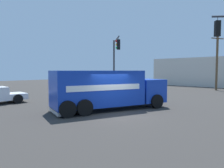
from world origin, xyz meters
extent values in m
plane|color=#33302D|center=(0.00, 0.00, 0.00)|extent=(100.00, 100.00, 0.00)
cube|color=#1438AD|center=(-1.80, 0.07, 1.53)|extent=(4.10, 6.52, 2.37)
cube|color=#1438AD|center=(-0.57, 4.02, 1.20)|extent=(2.86, 2.53, 1.70)
cube|color=black|center=(-0.32, 4.83, 1.54)|extent=(1.95, 0.68, 0.88)
cube|color=#B2B2B7|center=(-2.68, -2.74, 0.19)|extent=(2.26, 0.88, 0.21)
cube|color=white|center=(-2.96, 0.43, 1.65)|extent=(1.54, 4.88, 0.36)
cube|color=white|center=(-0.65, -0.30, 1.65)|extent=(1.54, 4.88, 0.36)
cylinder|color=black|center=(-1.77, 4.34, 0.50)|extent=(0.57, 1.04, 1.00)
cylinder|color=black|center=(0.60, 3.60, 0.50)|extent=(0.57, 1.04, 1.00)
cylinder|color=black|center=(-3.42, -0.94, 0.50)|extent=(0.57, 1.04, 1.00)
cylinder|color=black|center=(-1.05, -1.68, 0.50)|extent=(0.57, 1.04, 1.00)
cylinder|color=black|center=(-3.73, -1.94, 0.50)|extent=(0.57, 1.04, 1.00)
cylinder|color=black|center=(-1.36, -2.68, 0.50)|extent=(0.57, 1.04, 1.00)
cylinder|color=#38383D|center=(4.33, 4.38, 5.88)|extent=(0.03, 0.03, 0.25)
cube|color=black|center=(4.33, 4.38, 5.28)|extent=(0.42, 0.42, 0.95)
sphere|color=red|center=(4.21, 4.52, 5.60)|extent=(0.20, 0.20, 0.20)
sphere|color=#EFA314|center=(4.21, 4.52, 5.29)|extent=(0.20, 0.20, 0.20)
sphere|color=#19CC4C|center=(4.21, 4.52, 4.98)|extent=(0.20, 0.20, 0.20)
cylinder|color=#38383D|center=(-8.05, 8.13, 3.08)|extent=(0.20, 0.20, 6.15)
cylinder|color=#38383D|center=(-6.32, 6.67, 5.90)|extent=(3.53, 3.01, 0.12)
cylinder|color=#38383D|center=(-4.86, 5.43, 5.78)|extent=(0.03, 0.03, 0.25)
cube|color=black|center=(-4.86, 5.43, 5.18)|extent=(0.42, 0.42, 0.95)
sphere|color=red|center=(-4.98, 5.29, 5.49)|extent=(0.20, 0.20, 0.20)
sphere|color=#EFA314|center=(-4.98, 5.29, 5.18)|extent=(0.20, 0.20, 0.20)
sphere|color=#19CC4C|center=(-4.98, 5.29, 4.87)|extent=(0.20, 0.20, 0.20)
cube|color=white|center=(-9.81, -2.32, 0.53)|extent=(2.03, 1.61, 0.50)
cylinder|color=black|center=(-10.82, -2.39, 0.38)|extent=(0.28, 0.77, 0.76)
cylinder|color=black|center=(-8.81, -2.51, 0.38)|extent=(0.28, 0.77, 0.76)
cylinder|color=brown|center=(-1.24, 21.34, 3.88)|extent=(0.30, 0.30, 7.76)
cube|color=brown|center=(-1.24, 21.34, 7.06)|extent=(0.96, 2.07, 0.12)
cube|color=beige|center=(-2.61, 28.87, 2.46)|extent=(23.51, 6.00, 4.92)
camera|label=1|loc=(8.97, -9.57, 2.73)|focal=34.24mm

